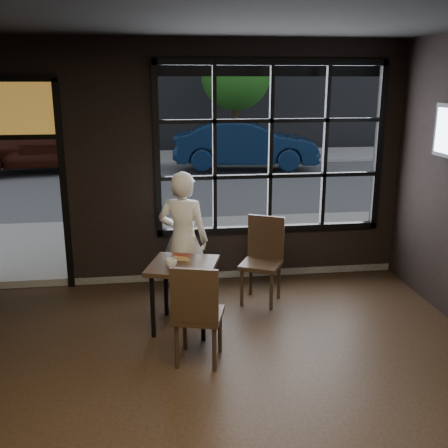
{
  "coord_description": "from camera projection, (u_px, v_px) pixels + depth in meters",
  "views": [
    {
      "loc": [
        -0.34,
        -3.31,
        2.69
      ],
      "look_at": [
        0.4,
        2.2,
        1.15
      ],
      "focal_mm": 42.0,
      "sensor_mm": 36.0,
      "label": 1
    }
  ],
  "objects": [
    {
      "name": "window_frame",
      "position": [
        271.0,
        149.0,
        6.94
      ],
      "size": [
        3.06,
        0.12,
        2.28
      ],
      "primitive_type": "cube",
      "color": "black",
      "rests_on": "ground"
    },
    {
      "name": "stained_transom",
      "position": [
        7.0,
        108.0,
        6.37
      ],
      "size": [
        1.2,
        0.06,
        0.7
      ],
      "primitive_type": "cube",
      "color": "orange",
      "rests_on": "ground"
    },
    {
      "name": "street_asphalt",
      "position": [
        160.0,
        134.0,
        26.85
      ],
      "size": [
        60.0,
        41.0,
        0.04
      ],
      "primitive_type": "cube",
      "color": "#545456",
      "rests_on": "ground"
    },
    {
      "name": "cafe_table",
      "position": [
        183.0,
        296.0,
        5.79
      ],
      "size": [
        0.87,
        0.87,
        0.76
      ],
      "primitive_type": "cube",
      "rotation": [
        0.0,
        0.0,
        -0.29
      ],
      "color": "#2F2015",
      "rests_on": "floor"
    },
    {
      "name": "chair_near",
      "position": [
        199.0,
        312.0,
        5.07
      ],
      "size": [
        0.55,
        0.55,
        1.04
      ],
      "primitive_type": "cube",
      "rotation": [
        0.0,
        0.0,
        2.87
      ],
      "color": "#2F2015",
      "rests_on": "floor"
    },
    {
      "name": "chair_window",
      "position": [
        261.0,
        262.0,
        6.42
      ],
      "size": [
        0.62,
        0.62,
        1.06
      ],
      "primitive_type": "cube",
      "rotation": [
        0.0,
        0.0,
        -0.47
      ],
      "color": "#2F2015",
      "rests_on": "floor"
    },
    {
      "name": "man",
      "position": [
        183.0,
        240.0,
        6.27
      ],
      "size": [
        0.71,
        0.58,
        1.67
      ],
      "primitive_type": "imported",
      "rotation": [
        0.0,
        0.0,
        2.79
      ],
      "color": "white",
      "rests_on": "floor"
    },
    {
      "name": "hotdog",
      "position": [
        182.0,
        257.0,
        5.79
      ],
      "size": [
        0.22,
        0.15,
        0.06
      ],
      "primitive_type": null,
      "rotation": [
        0.0,
        0.0,
        -0.42
      ],
      "color": "tan",
      "rests_on": "cafe_table"
    },
    {
      "name": "cup",
      "position": [
        171.0,
        263.0,
        5.56
      ],
      "size": [
        0.16,
        0.16,
        0.1
      ],
      "primitive_type": "imported",
      "rotation": [
        0.0,
        0.0,
        -0.44
      ],
      "color": "silver",
      "rests_on": "cafe_table"
    },
    {
      "name": "navy_car",
      "position": [
        246.0,
        144.0,
        15.67
      ],
      "size": [
        4.42,
        2.03,
        1.4
      ],
      "primitive_type": "imported",
      "rotation": [
        0.0,
        0.0,
        1.44
      ],
      "color": "#0A1D39",
      "rests_on": "street_asphalt"
    },
    {
      "name": "maroon_car",
      "position": [
        37.0,
        142.0,
        15.33
      ],
      "size": [
        5.02,
        2.73,
        1.62
      ],
      "primitive_type": "imported",
      "rotation": [
        0.0,
        0.0,
        1.75
      ],
      "color": "black",
      "rests_on": "street_asphalt"
    },
    {
      "name": "tree_left",
      "position": [
        61.0,
        69.0,
        16.7
      ],
      "size": [
        2.5,
        2.5,
        4.27
      ],
      "color": "#332114",
      "rests_on": "street_asphalt"
    },
    {
      "name": "tree_right",
      "position": [
        236.0,
        75.0,
        17.44
      ],
      "size": [
        2.34,
        2.34,
        3.99
      ],
      "color": "#332114",
      "rests_on": "street_asphalt"
    }
  ]
}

